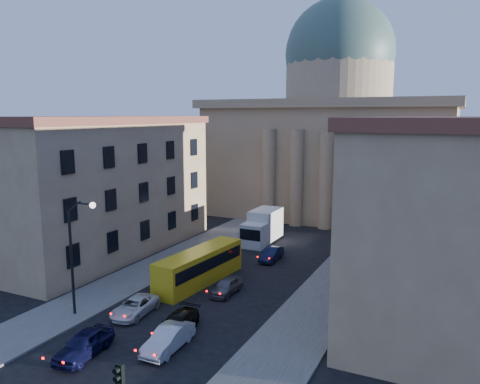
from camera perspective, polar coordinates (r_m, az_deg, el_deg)
The scene contains 14 objects.
sidewalk_left at distance 45.89m, azimuth -11.45°, elevation -9.59°, with size 5.00×60.00×0.15m, color #53504C.
sidewalk_right at distance 38.68m, azimuth 9.72°, elevation -13.20°, with size 5.00×60.00×0.15m, color #53504C.
church at distance 74.22m, azimuth 11.63°, elevation 6.89°, with size 68.02×28.76×36.60m.
building_left at distance 52.51m, azimuth -16.52°, elevation 0.86°, with size 11.60×26.60×14.70m.
building_right at distance 39.20m, azimuth 23.71°, elevation -2.33°, with size 11.60×26.60×14.70m.
street_lamp at distance 36.21m, azimuth -19.34°, elevation -6.46°, with size 2.62×0.44×8.83m.
car_left_near at distance 32.05m, azimuth -18.49°, elevation -17.16°, with size 1.83×4.54×1.55m, color black.
car_right_near at distance 31.59m, azimuth -8.73°, elevation -17.26°, with size 1.55×4.44×1.46m, color #B3B7BB.
car_left_mid at distance 36.96m, azimuth -12.70°, elevation -13.48°, with size 2.07×4.49×1.25m, color silver.
car_right_mid at distance 33.64m, azimuth -7.68°, elevation -15.64°, with size 1.84×4.53×1.31m, color black.
car_right_far at distance 39.97m, azimuth -1.67°, elevation -11.41°, with size 1.55×3.86×1.31m, color #515156.
car_right_distant at distance 48.75m, azimuth 3.85°, elevation -7.56°, with size 1.40×4.02×1.33m, color black.
city_bus at distance 42.32m, azimuth -4.92°, elevation -8.90°, with size 3.33×10.69×2.96m.
box_truck at distance 55.06m, azimuth 2.73°, elevation -4.35°, with size 2.76×6.88×3.77m.
Camera 1 is at (17.94, -16.49, 14.83)m, focal length 35.00 mm.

